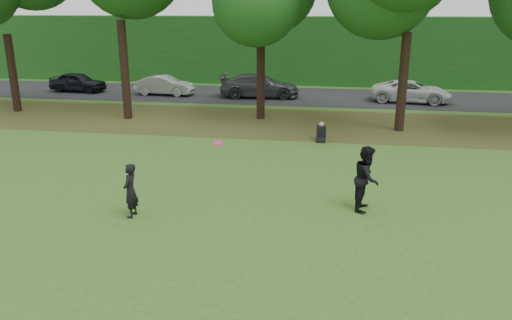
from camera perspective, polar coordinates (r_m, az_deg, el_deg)
The scene contains 9 objects.
ground at distance 13.28m, azimuth 4.33°, elevation -8.59°, with size 120.00×120.00×0.00m, color #2E5C1C.
leaf_litter at distance 25.60m, azimuth 6.89°, elevation 4.10°, with size 60.00×7.00×0.01m, color #4A3B1A.
street at distance 33.44m, azimuth 7.51°, elevation 7.18°, with size 70.00×7.00×0.02m, color black.
far_hedge at distance 39.07m, azimuth 7.97°, elevation 12.28°, with size 70.00×3.00×5.00m, color #175018.
player_left at distance 14.52m, azimuth -14.16°, elevation -3.41°, with size 0.57×0.38×1.57m, color black.
player_right at distance 14.88m, azimuth 12.53°, elevation -2.05°, with size 0.94×0.73×1.93m, color black.
parked_cars at distance 32.60m, azimuth 6.09°, elevation 8.21°, with size 39.04×3.03×1.49m.
frisbee at distance 14.24m, azimuth -4.31°, elevation 1.93°, with size 0.38×0.38×0.10m.
seated_person at distance 22.43m, azimuth 7.46°, elevation 3.00°, with size 0.43×0.74×0.83m.
Camera 1 is at (0.92, -11.92, 5.78)m, focal length 35.00 mm.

